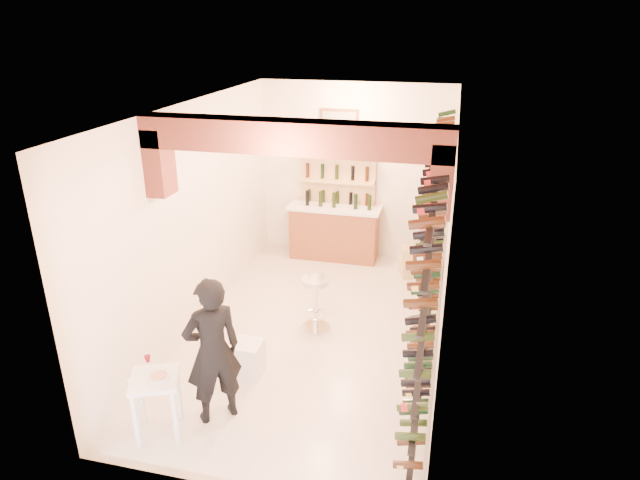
# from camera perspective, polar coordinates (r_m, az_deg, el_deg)

# --- Properties ---
(ground) EXTENTS (6.00, 6.00, 0.00)m
(ground) POSITION_cam_1_polar(r_m,az_deg,el_deg) (8.10, -0.51, -9.34)
(ground) COLOR beige
(ground) RESTS_ON ground
(room_shell) EXTENTS (3.52, 6.02, 3.21)m
(room_shell) POSITION_cam_1_polar(r_m,az_deg,el_deg) (6.95, -1.10, 5.59)
(room_shell) COLOR white
(room_shell) RESTS_ON ground
(wine_rack) EXTENTS (0.32, 5.70, 2.56)m
(wine_rack) POSITION_cam_1_polar(r_m,az_deg,el_deg) (7.22, 11.32, -0.12)
(wine_rack) COLOR black
(wine_rack) RESTS_ON ground
(back_counter) EXTENTS (1.70, 0.62, 1.29)m
(back_counter) POSITION_cam_1_polar(r_m,az_deg,el_deg) (10.25, 1.48, 0.97)
(back_counter) COLOR brown
(back_counter) RESTS_ON ground
(back_shelving) EXTENTS (1.40, 0.31, 2.73)m
(back_shelving) POSITION_cam_1_polar(r_m,az_deg,el_deg) (10.26, 1.80, 4.75)
(back_shelving) COLOR tan
(back_shelving) RESTS_ON ground
(tasting_table) EXTENTS (0.65, 0.65, 0.87)m
(tasting_table) POSITION_cam_1_polar(r_m,az_deg,el_deg) (6.27, -16.69, -14.44)
(tasting_table) COLOR white
(tasting_table) RESTS_ON ground
(white_stool) EXTENTS (0.36, 0.36, 0.45)m
(white_stool) POSITION_cam_1_polar(r_m,az_deg,el_deg) (7.15, -7.50, -12.10)
(white_stool) COLOR white
(white_stool) RESTS_ON ground
(person) EXTENTS (0.75, 0.73, 1.74)m
(person) POSITION_cam_1_polar(r_m,az_deg,el_deg) (6.18, -11.08, -11.22)
(person) COLOR black
(person) RESTS_ON ground
(chrome_barstool) EXTENTS (0.42, 0.42, 0.81)m
(chrome_barstool) POSITION_cam_1_polar(r_m,az_deg,el_deg) (7.92, -0.46, -6.23)
(chrome_barstool) COLOR silver
(chrome_barstool) RESTS_ON ground
(crate_lower) EXTENTS (0.53, 0.45, 0.27)m
(crate_lower) POSITION_cam_1_polar(r_m,az_deg,el_deg) (9.80, 9.66, -2.89)
(crate_lower) COLOR tan
(crate_lower) RESTS_ON ground
(crate_upper) EXTENTS (0.46, 0.34, 0.25)m
(crate_upper) POSITION_cam_1_polar(r_m,az_deg,el_deg) (9.70, 9.76, -1.50)
(crate_upper) COLOR tan
(crate_upper) RESTS_ON crate_lower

